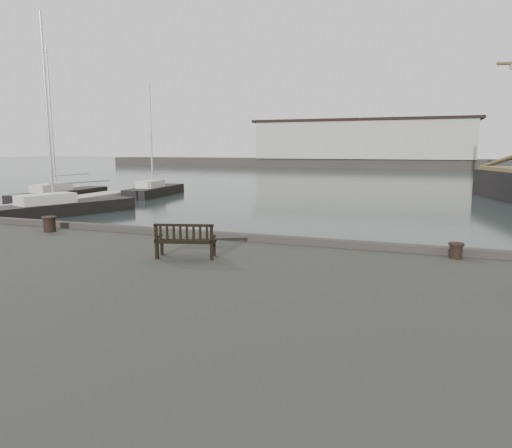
{
  "coord_description": "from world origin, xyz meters",
  "views": [
    {
      "loc": [
        4.55,
        -11.91,
        4.09
      ],
      "look_at": [
        0.47,
        -0.5,
        2.1
      ],
      "focal_mm": 32.0,
      "sensor_mm": 36.0,
      "label": 1
    }
  ],
  "objects_px": {
    "yacht_d": "(155,193)",
    "yacht_c": "(62,211)",
    "bench": "(186,247)",
    "yacht_b": "(61,197)",
    "bollard_right": "(456,251)",
    "bollard_left": "(49,224)"
  },
  "relations": [
    {
      "from": "bench",
      "to": "bollard_right",
      "type": "height_order",
      "value": "bench"
    },
    {
      "from": "bollard_right",
      "to": "yacht_d",
      "type": "relative_size",
      "value": 0.04
    },
    {
      "from": "bench",
      "to": "yacht_d",
      "type": "height_order",
      "value": "yacht_d"
    },
    {
      "from": "bench",
      "to": "yacht_b",
      "type": "distance_m",
      "value": 29.81
    },
    {
      "from": "bollard_right",
      "to": "yacht_d",
      "type": "height_order",
      "value": "yacht_d"
    },
    {
      "from": "bench",
      "to": "yacht_c",
      "type": "bearing_deg",
      "value": 125.01
    },
    {
      "from": "yacht_c",
      "to": "yacht_d",
      "type": "relative_size",
      "value": 1.22
    },
    {
      "from": "bench",
      "to": "yacht_c",
      "type": "xyz_separation_m",
      "value": [
        -15.92,
        13.21,
        -1.57
      ]
    },
    {
      "from": "yacht_b",
      "to": "yacht_d",
      "type": "relative_size",
      "value": 1.21
    },
    {
      "from": "bench",
      "to": "bollard_right",
      "type": "relative_size",
      "value": 3.99
    },
    {
      "from": "yacht_b",
      "to": "bench",
      "type": "bearing_deg",
      "value": -42.94
    },
    {
      "from": "bollard_left",
      "to": "yacht_d",
      "type": "height_order",
      "value": "yacht_d"
    },
    {
      "from": "yacht_b",
      "to": "yacht_c",
      "type": "bearing_deg",
      "value": -48.07
    },
    {
      "from": "yacht_d",
      "to": "bollard_right",
      "type": "bearing_deg",
      "value": -51.55
    },
    {
      "from": "yacht_d",
      "to": "bench",
      "type": "bearing_deg",
      "value": -62.27
    },
    {
      "from": "bollard_right",
      "to": "bench",
      "type": "bearing_deg",
      "value": -161.15
    },
    {
      "from": "bollard_right",
      "to": "bollard_left",
      "type": "bearing_deg",
      "value": -177.95
    },
    {
      "from": "yacht_d",
      "to": "yacht_c",
      "type": "bearing_deg",
      "value": -90.92
    },
    {
      "from": "bollard_right",
      "to": "yacht_c",
      "type": "bearing_deg",
      "value": 153.0
    },
    {
      "from": "bollard_left",
      "to": "yacht_c",
      "type": "bearing_deg",
      "value": 131.59
    },
    {
      "from": "bollard_left",
      "to": "yacht_c",
      "type": "xyz_separation_m",
      "value": [
        -10.28,
        11.58,
        -1.55
      ]
    },
    {
      "from": "bench",
      "to": "bollard_right",
      "type": "bearing_deg",
      "value": 3.55
    }
  ]
}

